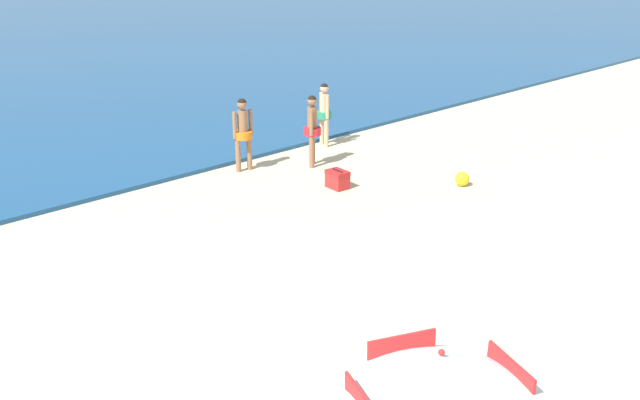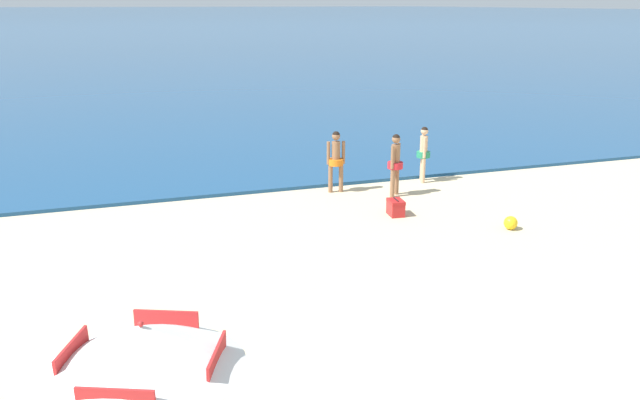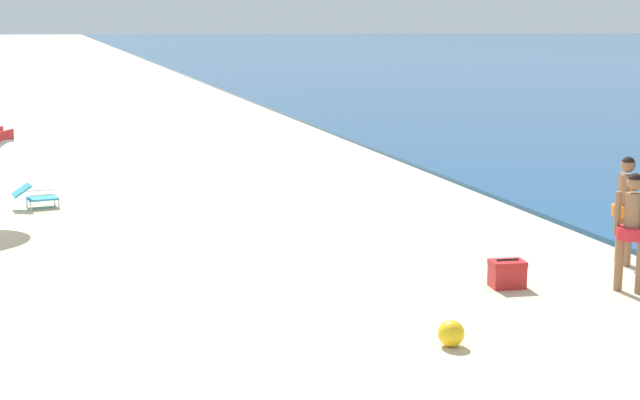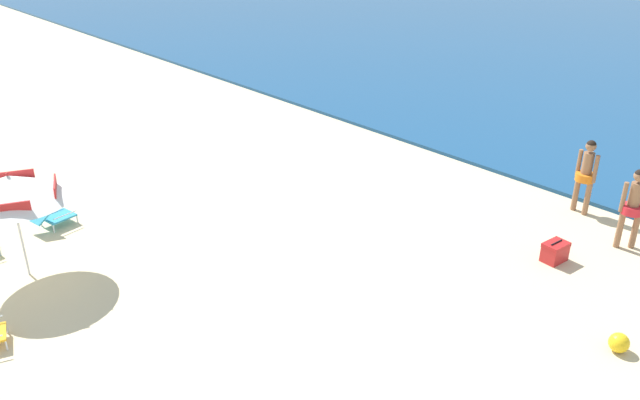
# 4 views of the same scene
# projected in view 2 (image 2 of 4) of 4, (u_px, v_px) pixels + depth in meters

# --- Properties ---
(ocean_water) EXTENTS (800.00, 800.00, 0.10)m
(ocean_water) POSITION_uv_depth(u_px,v_px,m) (112.00, 11.00, 380.94)
(ocean_water) COLOR navy
(ocean_water) RESTS_ON ground
(beach_umbrella_striped_main) EXTENTS (2.64, 2.66, 2.11)m
(beach_umbrella_striped_main) POSITION_uv_depth(u_px,v_px,m) (143.00, 348.00, 6.32)
(beach_umbrella_striped_main) COLOR silver
(beach_umbrella_striped_main) RESTS_ON ground
(person_standing_near_shore) EXTENTS (0.42, 0.42, 1.72)m
(person_standing_near_shore) POSITION_uv_depth(u_px,v_px,m) (395.00, 160.00, 17.25)
(person_standing_near_shore) COLOR #8C6042
(person_standing_near_shore) RESTS_ON ground
(person_standing_beside) EXTENTS (0.40, 0.47, 1.65)m
(person_standing_beside) POSITION_uv_depth(u_px,v_px,m) (424.00, 150.00, 18.64)
(person_standing_beside) COLOR #D8A87F
(person_standing_beside) RESTS_ON ground
(person_wading_in) EXTENTS (0.51, 0.42, 1.73)m
(person_wading_in) POSITION_uv_depth(u_px,v_px,m) (336.00, 157.00, 17.58)
(person_wading_in) COLOR #8C6042
(person_wading_in) RESTS_ON ground
(cooler_box) EXTENTS (0.40, 0.53, 0.43)m
(cooler_box) POSITION_uv_depth(u_px,v_px,m) (396.00, 207.00, 15.86)
(cooler_box) COLOR red
(cooler_box) RESTS_ON ground
(beach_ball) EXTENTS (0.32, 0.32, 0.32)m
(beach_ball) POSITION_uv_depth(u_px,v_px,m) (511.00, 223.00, 14.88)
(beach_ball) COLOR yellow
(beach_ball) RESTS_ON ground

